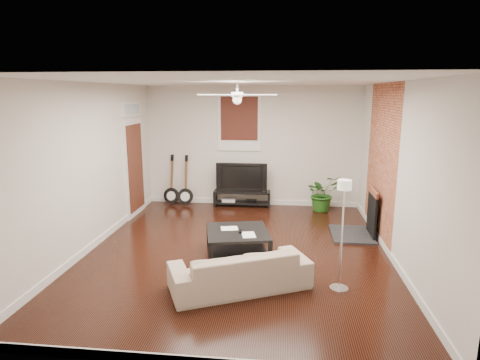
{
  "coord_description": "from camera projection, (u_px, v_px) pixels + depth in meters",
  "views": [
    {
      "loc": [
        0.75,
        -6.39,
        2.62
      ],
      "look_at": [
        0.0,
        0.4,
        1.15
      ],
      "focal_mm": 30.21,
      "sensor_mm": 36.0,
      "label": 1
    }
  ],
  "objects": [
    {
      "name": "potted_plant",
      "position": [
        322.0,
        193.0,
        9.13
      ],
      "size": [
        0.96,
        0.93,
        0.82
      ],
      "primitive_type": "imported",
      "rotation": [
        0.0,
        0.0,
        0.53
      ],
      "color": "#235A19",
      "rests_on": "floor"
    },
    {
      "name": "ceiling_fan",
      "position": [
        237.0,
        95.0,
        6.3
      ],
      "size": [
        1.24,
        1.24,
        0.32
      ],
      "primitive_type": null,
      "color": "white",
      "rests_on": "ceiling"
    },
    {
      "name": "brick_accent",
      "position": [
        381.0,
        163.0,
        7.26
      ],
      "size": [
        0.02,
        2.2,
        2.8
      ],
      "primitive_type": "cube",
      "color": "#9F4C33",
      "rests_on": "floor"
    },
    {
      "name": "coffee_table",
      "position": [
        238.0,
        243.0,
        6.65
      ],
      "size": [
        1.18,
        1.18,
        0.41
      ],
      "primitive_type": "cube",
      "rotation": [
        0.0,
        0.0,
        0.21
      ],
      "color": "black",
      "rests_on": "floor"
    },
    {
      "name": "guitar_left",
      "position": [
        171.0,
        180.0,
        9.59
      ],
      "size": [
        0.4,
        0.29,
        1.21
      ],
      "primitive_type": null,
      "rotation": [
        0.0,
        0.0,
        -0.08
      ],
      "color": "black",
      "rests_on": "floor"
    },
    {
      "name": "door_left",
      "position": [
        134.0,
        158.0,
        8.69
      ],
      "size": [
        0.08,
        1.0,
        2.5
      ],
      "primitive_type": "cube",
      "color": "white",
      "rests_on": "wall_left"
    },
    {
      "name": "window_back",
      "position": [
        239.0,
        123.0,
        9.35
      ],
      "size": [
        1.0,
        0.06,
        1.3
      ],
      "primitive_type": "cube",
      "color": "#35100E",
      "rests_on": "wall_back"
    },
    {
      "name": "sofa",
      "position": [
        240.0,
        269.0,
        5.5
      ],
      "size": [
        2.02,
        1.46,
        0.55
      ],
      "primitive_type": "imported",
      "rotation": [
        0.0,
        0.0,
        3.57
      ],
      "color": "tan",
      "rests_on": "floor"
    },
    {
      "name": "tv",
      "position": [
        242.0,
        177.0,
        9.44
      ],
      "size": [
        1.18,
        0.16,
        0.68
      ],
      "primitive_type": "imported",
      "color": "black",
      "rests_on": "tv_stand"
    },
    {
      "name": "tv_stand",
      "position": [
        242.0,
        199.0,
        9.53
      ],
      "size": [
        1.32,
        0.35,
        0.37
      ],
      "primitive_type": "cube",
      "color": "black",
      "rests_on": "floor"
    },
    {
      "name": "guitar_right",
      "position": [
        185.0,
        180.0,
        9.53
      ],
      "size": [
        0.38,
        0.27,
        1.21
      ],
      "primitive_type": null,
      "rotation": [
        0.0,
        0.0,
        0.02
      ],
      "color": "black",
      "rests_on": "floor"
    },
    {
      "name": "room",
      "position": [
        237.0,
        170.0,
        6.55
      ],
      "size": [
        5.01,
        6.01,
        2.81
      ],
      "color": "black",
      "rests_on": "ground"
    },
    {
      "name": "floor_lamp",
      "position": [
        342.0,
        236.0,
        5.35
      ],
      "size": [
        0.34,
        0.34,
        1.54
      ],
      "primitive_type": null,
      "rotation": [
        0.0,
        0.0,
        0.43
      ],
      "color": "silver",
      "rests_on": "floor"
    },
    {
      "name": "fireplace",
      "position": [
        361.0,
        212.0,
        7.48
      ],
      "size": [
        0.8,
        1.1,
        0.92
      ],
      "primitive_type": "cube",
      "color": "black",
      "rests_on": "floor"
    }
  ]
}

